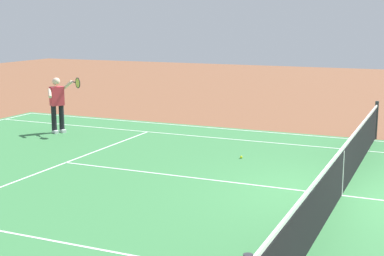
% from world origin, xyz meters
% --- Properties ---
extents(ground_plane, '(60.00, 60.00, 0.00)m').
position_xyz_m(ground_plane, '(0.00, 0.00, 0.00)').
color(ground_plane, brown).
extents(court_slab, '(24.20, 11.40, 0.00)m').
position_xyz_m(court_slab, '(0.00, 0.00, 0.00)').
color(court_slab, '#387A42').
rests_on(court_slab, ground_plane).
extents(court_line_markings, '(23.85, 11.05, 0.01)m').
position_xyz_m(court_line_markings, '(0.00, 0.00, 0.00)').
color(court_line_markings, white).
rests_on(court_line_markings, ground_plane).
extents(tennis_net, '(0.10, 11.70, 1.08)m').
position_xyz_m(tennis_net, '(0.00, 0.00, 0.49)').
color(tennis_net, '#2D2D33').
rests_on(tennis_net, ground_plane).
extents(tennis_player_near, '(1.18, 0.75, 1.70)m').
position_xyz_m(tennis_player_near, '(8.78, -2.95, 0.93)').
color(tennis_player_near, black).
rests_on(tennis_player_near, ground_plane).
extents(tennis_ball, '(0.07, 0.07, 0.07)m').
position_xyz_m(tennis_ball, '(2.73, -2.06, 0.03)').
color(tennis_ball, '#CCE01E').
rests_on(tennis_ball, ground_plane).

